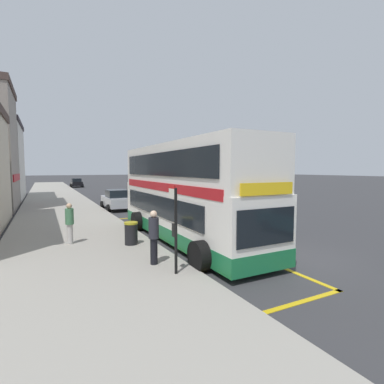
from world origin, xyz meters
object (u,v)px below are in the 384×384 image
(bus_stop_sign, at_px, (175,222))
(parked_car_silver_distant, at_px, (117,200))
(parked_car_grey_kerbside, at_px, (147,190))
(double_decker_bus, at_px, (185,196))
(pedestrian_waiting_near_sign, at_px, (70,222))
(parked_car_black_far, at_px, (77,183))
(pedestrian_further_back, at_px, (154,235))
(litter_bin, at_px, (131,233))

(bus_stop_sign, relative_size, parked_car_silver_distant, 0.63)
(parked_car_silver_distant, distance_m, parked_car_grey_kerbside, 10.21)
(double_decker_bus, bearing_deg, parked_car_silver_distant, 92.40)
(parked_car_grey_kerbside, distance_m, pedestrian_waiting_near_sign, 21.59)
(bus_stop_sign, distance_m, pedestrian_waiting_near_sign, 5.78)
(parked_car_black_far, bearing_deg, pedestrian_waiting_near_sign, 85.56)
(pedestrian_further_back, xyz_separation_m, litter_bin, (0.02, 2.83, -0.51))
(bus_stop_sign, xyz_separation_m, parked_car_silver_distant, (1.81, 15.74, -0.91))
(double_decker_bus, relative_size, parked_car_grey_kerbside, 2.62)
(parked_car_black_far, xyz_separation_m, litter_bin, (-2.19, -44.65, -0.18))
(bus_stop_sign, distance_m, parked_car_black_far, 48.58)
(parked_car_silver_distant, bearing_deg, parked_car_grey_kerbside, 57.51)
(bus_stop_sign, bearing_deg, pedestrian_further_back, 105.55)
(double_decker_bus, relative_size, pedestrian_further_back, 6.13)
(parked_car_grey_kerbside, relative_size, pedestrian_further_back, 2.34)
(double_decker_bus, bearing_deg, pedestrian_waiting_near_sign, 167.08)
(double_decker_bus, relative_size, parked_car_black_far, 2.62)
(parked_car_black_far, bearing_deg, litter_bin, 88.62)
(parked_car_black_far, xyz_separation_m, pedestrian_further_back, (-2.21, -47.48, 0.32))
(double_decker_bus, relative_size, pedestrian_waiting_near_sign, 6.37)
(litter_bin, bearing_deg, double_decker_bus, 3.45)
(pedestrian_waiting_near_sign, xyz_separation_m, litter_bin, (2.27, -1.27, -0.46))
(parked_car_silver_distant, relative_size, pedestrian_waiting_near_sign, 2.43)
(litter_bin, bearing_deg, bus_stop_sign, -85.92)
(parked_car_grey_kerbside, bearing_deg, bus_stop_sign, -106.51)
(pedestrian_further_back, bearing_deg, bus_stop_sign, -74.45)
(parked_car_grey_kerbside, bearing_deg, pedestrian_waiting_near_sign, -116.95)
(parked_car_silver_distant, height_order, litter_bin, parked_car_silver_distant)
(bus_stop_sign, height_order, pedestrian_waiting_near_sign, bus_stop_sign)
(parked_car_black_far, xyz_separation_m, parked_car_grey_kerbside, (5.36, -24.16, 0.00))
(bus_stop_sign, xyz_separation_m, pedestrian_further_back, (-0.29, 1.05, -0.59))
(parked_car_black_far, bearing_deg, double_decker_bus, 91.92)
(parked_car_silver_distant, relative_size, parked_car_grey_kerbside, 1.00)
(bus_stop_sign, bearing_deg, parked_car_silver_distant, 83.46)
(parked_car_silver_distant, height_order, pedestrian_further_back, pedestrian_further_back)
(parked_car_grey_kerbside, height_order, pedestrian_further_back, pedestrian_further_back)
(parked_car_black_far, relative_size, litter_bin, 4.45)
(pedestrian_waiting_near_sign, bearing_deg, double_decker_bus, -12.92)
(double_decker_bus, distance_m, pedestrian_further_back, 4.06)
(litter_bin, bearing_deg, parked_car_grey_kerbside, 69.75)
(parked_car_grey_kerbside, bearing_deg, parked_car_black_far, 102.63)
(parked_car_silver_distant, distance_m, parked_car_black_far, 32.79)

